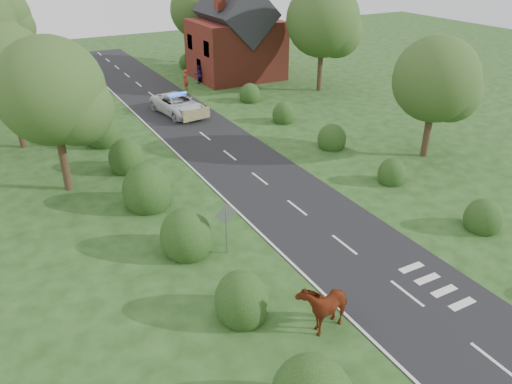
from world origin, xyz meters
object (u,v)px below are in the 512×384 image
cow (323,306)px  road_sign (226,221)px  police_van (178,105)px  pedestrian_purple (198,74)px  pedestrian_red (185,80)px

cow → road_sign: bearing=176.6°
police_van → pedestrian_purple: size_ratio=3.36×
road_sign → pedestrian_red: size_ratio=1.37×
road_sign → police_van: size_ratio=0.43×
pedestrian_red → pedestrian_purple: bearing=174.5°
police_van → pedestrian_red: bearing=55.5°
cow → police_van: (4.09, 25.38, -0.01)m
cow → pedestrian_red: (7.28, 31.89, 0.14)m
police_van → pedestrian_purple: pedestrian_purple is taller
cow → pedestrian_red: pedestrian_red is taller
cow → police_van: bearing=157.0°
police_van → pedestrian_red: 7.25m
road_sign → cow: bearing=-79.6°
cow → pedestrian_purple: bearing=150.8°
pedestrian_red → police_van: bearing=21.6°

